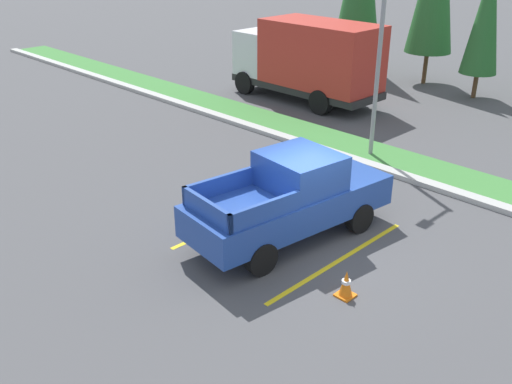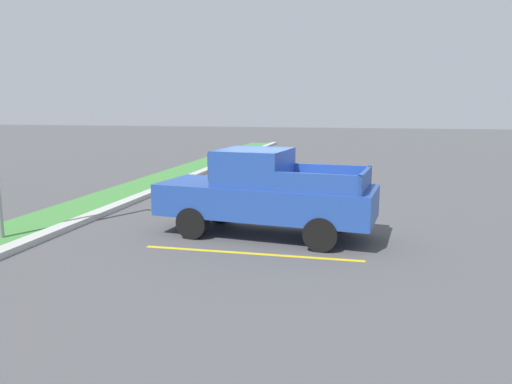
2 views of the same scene
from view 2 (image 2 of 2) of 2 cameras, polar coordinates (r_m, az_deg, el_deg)
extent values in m
plane|color=#4C4C4F|center=(12.60, 1.36, -4.20)|extent=(120.00, 120.00, 0.00)
cube|color=yellow|center=(10.40, -0.61, -7.29)|extent=(0.12, 4.80, 0.01)
cube|color=yellow|center=(13.33, 2.46, -3.39)|extent=(0.12, 4.80, 0.01)
cube|color=#B2B2AD|center=(14.39, -18.57, -2.61)|extent=(56.00, 0.40, 0.15)
cube|color=#42843D|center=(15.00, -22.17, -2.51)|extent=(56.00, 1.80, 0.06)
cylinder|color=black|center=(11.58, -7.53, -3.63)|extent=(0.37, 0.79, 0.76)
cylinder|color=black|center=(13.08, -4.15, -1.98)|extent=(0.37, 0.79, 0.76)
cylinder|color=black|center=(10.57, 7.69, -4.96)|extent=(0.37, 0.79, 0.76)
cylinder|color=black|center=(12.19, 9.34, -2.98)|extent=(0.37, 0.79, 0.76)
cube|color=#23479E|center=(11.65, 1.14, -0.94)|extent=(2.50, 5.39, 0.76)
cube|color=#23479E|center=(11.62, -0.25, 3.03)|extent=(1.94, 1.80, 0.84)
cube|color=#2D3842|center=(11.92, -3.97, 3.42)|extent=(1.61, 0.25, 0.63)
cube|color=#23479E|center=(10.36, 7.29, 0.96)|extent=(0.32, 1.90, 0.44)
cube|color=#23479E|center=(12.01, 9.02, 2.17)|extent=(0.32, 1.90, 0.44)
cube|color=#23479E|center=(11.05, 12.80, 1.36)|extent=(1.80, 0.31, 0.44)
cube|color=silver|center=(12.72, -9.84, -1.25)|extent=(1.81, 0.37, 0.28)
cube|color=orange|center=(14.09, 7.19, -2.65)|extent=(0.36, 0.36, 0.04)
cone|color=orange|center=(14.03, 7.22, -1.46)|extent=(0.28, 0.28, 0.56)
cylinder|color=white|center=(14.02, 7.22, -1.34)|extent=(0.19, 0.19, 0.07)
camera|label=1|loc=(20.84, 33.79, 18.96)|focal=40.11mm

